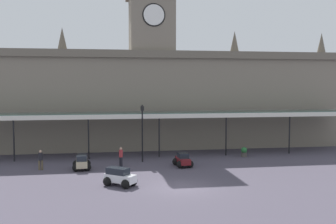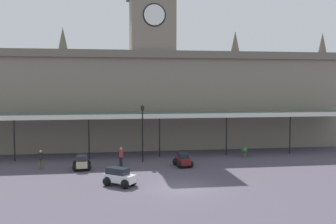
{
  "view_description": "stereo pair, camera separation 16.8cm",
  "coord_description": "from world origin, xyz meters",
  "px_view_note": "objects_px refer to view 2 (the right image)",
  "views": [
    {
      "loc": [
        -5.06,
        -26.17,
        7.1
      ],
      "look_at": [
        0.0,
        5.99,
        4.83
      ],
      "focal_mm": 41.86,
      "sensor_mm": 36.0,
      "label": 1
    },
    {
      "loc": [
        -4.89,
        -26.19,
        7.1
      ],
      "look_at": [
        0.0,
        5.99,
        4.83
      ],
      "focal_mm": 41.86,
      "sensor_mm": 36.0,
      "label": 2
    }
  ],
  "objects_px": {
    "pedestrian_crossing_forecourt": "(41,159)",
    "car_white_estate": "(119,178)",
    "pedestrian_beside_cars": "(121,156)",
    "victorian_lamppost": "(143,127)",
    "planter_forecourt_centre": "(244,152)",
    "car_maroon_sedan": "(183,161)",
    "car_beige_estate": "(82,163)"
  },
  "relations": [
    {
      "from": "pedestrian_crossing_forecourt",
      "to": "car_white_estate",
      "type": "bearing_deg",
      "value": -44.18
    },
    {
      "from": "pedestrian_beside_cars",
      "to": "victorian_lamppost",
      "type": "height_order",
      "value": "victorian_lamppost"
    },
    {
      "from": "planter_forecourt_centre",
      "to": "victorian_lamppost",
      "type": "bearing_deg",
      "value": -174.22
    },
    {
      "from": "car_white_estate",
      "to": "victorian_lamppost",
      "type": "bearing_deg",
      "value": 74.08
    },
    {
      "from": "car_maroon_sedan",
      "to": "planter_forecourt_centre",
      "type": "xyz_separation_m",
      "value": [
        6.87,
        3.59,
        -0.01
      ]
    },
    {
      "from": "car_white_estate",
      "to": "pedestrian_beside_cars",
      "type": "xyz_separation_m",
      "value": [
        0.33,
        6.59,
        0.34
      ]
    },
    {
      "from": "car_maroon_sedan",
      "to": "victorian_lamppost",
      "type": "relative_size",
      "value": 0.4
    },
    {
      "from": "car_beige_estate",
      "to": "car_maroon_sedan",
      "type": "height_order",
      "value": "car_beige_estate"
    },
    {
      "from": "car_beige_estate",
      "to": "car_white_estate",
      "type": "distance_m",
      "value": 6.58
    },
    {
      "from": "car_white_estate",
      "to": "car_maroon_sedan",
      "type": "height_order",
      "value": "car_white_estate"
    },
    {
      "from": "pedestrian_beside_cars",
      "to": "car_white_estate",
      "type": "bearing_deg",
      "value": -92.86
    },
    {
      "from": "victorian_lamppost",
      "to": "car_beige_estate",
      "type": "bearing_deg",
      "value": -155.7
    },
    {
      "from": "car_white_estate",
      "to": "car_maroon_sedan",
      "type": "relative_size",
      "value": 1.14
    },
    {
      "from": "car_maroon_sedan",
      "to": "pedestrian_crossing_forecourt",
      "type": "relative_size",
      "value": 1.27
    },
    {
      "from": "victorian_lamppost",
      "to": "planter_forecourt_centre",
      "type": "bearing_deg",
      "value": 5.78
    },
    {
      "from": "victorian_lamppost",
      "to": "planter_forecourt_centre",
      "type": "xyz_separation_m",
      "value": [
        10.16,
        1.03,
        -2.78
      ]
    },
    {
      "from": "planter_forecourt_centre",
      "to": "pedestrian_crossing_forecourt",
      "type": "bearing_deg",
      "value": -170.54
    },
    {
      "from": "pedestrian_beside_cars",
      "to": "planter_forecourt_centre",
      "type": "xyz_separation_m",
      "value": [
        12.2,
        2.72,
        -0.42
      ]
    },
    {
      "from": "car_beige_estate",
      "to": "car_white_estate",
      "type": "height_order",
      "value": "same"
    },
    {
      "from": "pedestrian_crossing_forecourt",
      "to": "victorian_lamppost",
      "type": "height_order",
      "value": "victorian_lamppost"
    },
    {
      "from": "car_white_estate",
      "to": "pedestrian_crossing_forecourt",
      "type": "relative_size",
      "value": 1.45
    },
    {
      "from": "planter_forecourt_centre",
      "to": "car_maroon_sedan",
      "type": "bearing_deg",
      "value": -152.44
    },
    {
      "from": "car_beige_estate",
      "to": "pedestrian_beside_cars",
      "type": "distance_m",
      "value": 3.4
    },
    {
      "from": "planter_forecourt_centre",
      "to": "car_beige_estate",
      "type": "bearing_deg",
      "value": -167.49
    },
    {
      "from": "pedestrian_crossing_forecourt",
      "to": "pedestrian_beside_cars",
      "type": "distance_m",
      "value": 6.69
    },
    {
      "from": "car_beige_estate",
      "to": "victorian_lamppost",
      "type": "distance_m",
      "value": 6.45
    },
    {
      "from": "pedestrian_crossing_forecourt",
      "to": "pedestrian_beside_cars",
      "type": "xyz_separation_m",
      "value": [
        6.68,
        0.43,
        0.0
      ]
    },
    {
      "from": "car_maroon_sedan",
      "to": "pedestrian_beside_cars",
      "type": "distance_m",
      "value": 5.41
    },
    {
      "from": "car_white_estate",
      "to": "planter_forecourt_centre",
      "type": "relative_size",
      "value": 2.52
    },
    {
      "from": "pedestrian_beside_cars",
      "to": "car_maroon_sedan",
      "type": "bearing_deg",
      "value": -9.26
    },
    {
      "from": "car_maroon_sedan",
      "to": "car_beige_estate",
      "type": "bearing_deg",
      "value": 179.03
    },
    {
      "from": "car_white_estate",
      "to": "planter_forecourt_centre",
      "type": "xyz_separation_m",
      "value": [
        12.53,
        9.31,
        -0.07
      ]
    }
  ]
}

